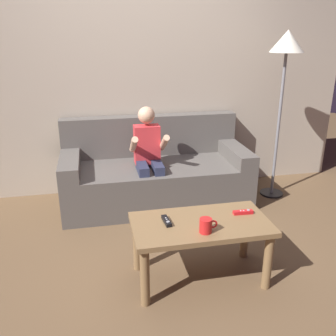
% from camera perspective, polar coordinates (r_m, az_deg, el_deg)
% --- Properties ---
extents(ground_plane, '(9.24, 9.24, 0.00)m').
position_cam_1_polar(ground_plane, '(2.84, -1.28, -14.90)').
color(ground_plane, brown).
extents(wall_back, '(4.62, 0.05, 2.50)m').
position_cam_1_polar(wall_back, '(3.86, -5.74, 14.51)').
color(wall_back, '#B2A38E').
rests_on(wall_back, ground).
extents(couch, '(1.81, 0.80, 0.82)m').
position_cam_1_polar(couch, '(3.73, -2.02, -0.92)').
color(couch, '#56514C').
rests_on(couch, ground).
extents(person_seated_on_couch, '(0.34, 0.42, 0.99)m').
position_cam_1_polar(person_seated_on_couch, '(3.46, -3.01, 2.17)').
color(person_seated_on_couch, '#282D47').
rests_on(person_seated_on_couch, ground).
extents(coffee_table, '(0.92, 0.49, 0.44)m').
position_cam_1_polar(coffee_table, '(2.54, 5.03, -9.81)').
color(coffee_table, brown).
rests_on(coffee_table, ground).
extents(game_remote_red_near_edge, '(0.14, 0.04, 0.03)m').
position_cam_1_polar(game_remote_red_near_edge, '(2.65, 11.47, -6.68)').
color(game_remote_red_near_edge, red).
rests_on(game_remote_red_near_edge, coffee_table).
extents(game_remote_black_center, '(0.05, 0.14, 0.03)m').
position_cam_1_polar(game_remote_black_center, '(2.48, -0.23, -8.13)').
color(game_remote_black_center, black).
rests_on(game_remote_black_center, coffee_table).
extents(coffee_mug, '(0.12, 0.08, 0.09)m').
position_cam_1_polar(coffee_mug, '(2.37, 5.87, -8.79)').
color(coffee_mug, red).
rests_on(coffee_mug, coffee_table).
extents(floor_lamp, '(0.32, 0.32, 1.65)m').
position_cam_1_polar(floor_lamp, '(3.79, 17.69, 16.24)').
color(floor_lamp, black).
rests_on(floor_lamp, ground).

